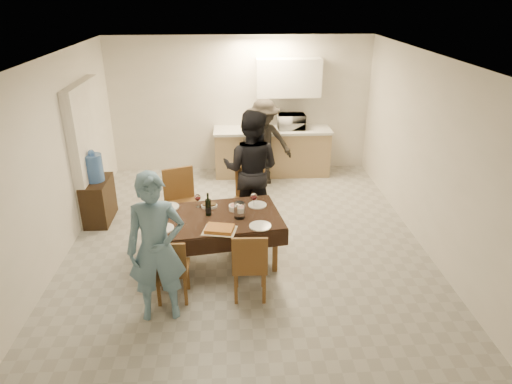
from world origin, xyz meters
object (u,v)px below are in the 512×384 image
person_near (156,249)px  person_kitchen (264,142)px  wine_bottle (208,204)px  dining_table (212,219)px  console (99,201)px  savoury_tart (220,229)px  water_pitcher (239,210)px  person_far (251,170)px  microwave (291,121)px  water_jug (94,168)px

person_near → person_kitchen: bearing=63.0°
wine_bottle → person_near: bearing=-114.4°
dining_table → console: size_ratio=2.57×
savoury_tart → person_near: size_ratio=0.23×
savoury_tart → person_near: person_near is taller
wine_bottle → person_near: 1.21m
water_pitcher → savoury_tart: water_pitcher is taller
wine_bottle → dining_table: bearing=-45.0°
wine_bottle → console: bearing=144.6°
console → person_far: size_ratio=0.40×
dining_table → wine_bottle: (-0.05, 0.05, 0.19)m
dining_table → savoury_tart: savoury_tart is taller
person_kitchen → dining_table: bearing=-107.5°
console → savoury_tart: (1.93, -1.69, 0.37)m
water_pitcher → wine_bottle: bearing=166.0°
person_kitchen → wine_bottle: bearing=-108.8°
microwave → person_far: 2.28m
dining_table → water_jug: (-1.83, 1.31, 0.24)m
person_kitchen → person_far: bearing=-100.3°
dining_table → person_far: bearing=53.3°
person_near → person_far: (1.10, 2.10, 0.05)m
person_far → person_kitchen: (0.30, 1.65, -0.12)m
water_pitcher → microwave: bearing=71.7°
person_near → person_kitchen: person_near is taller
water_pitcher → person_kitchen: person_kitchen is taller
person_far → person_kitchen: person_far is taller
dining_table → person_near: 1.20m
water_jug → water_pitcher: water_jug is taller
wine_bottle → savoury_tart: size_ratio=0.79×
microwave → person_near: bearing=65.0°
microwave → person_kitchen: person_kitchen is taller
console → person_near: (1.28, -2.36, 0.52)m
console → microwave: microwave is taller
wine_bottle → microwave: bearing=64.8°
water_jug → savoury_tart: 2.57m
person_near → wine_bottle: bearing=59.0°
wine_bottle → microwave: (1.46, 3.10, 0.22)m
water_pitcher → savoury_tart: (-0.25, -0.33, -0.08)m
water_jug → person_near: person_near is taller
dining_table → wine_bottle: 0.20m
water_pitcher → console: bearing=148.0°
console → person_far: person_far is taller
wine_bottle → water_pitcher: wine_bottle is taller
console → water_jug: (0.00, 0.00, 0.55)m
dining_table → water_pitcher: water_pitcher is taller
water_jug → water_pitcher: 2.57m
wine_bottle → person_kitchen: size_ratio=0.20×
dining_table → console: 2.27m
console → microwave: (3.24, 1.84, 0.71)m
water_jug → dining_table: bearing=-35.7°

